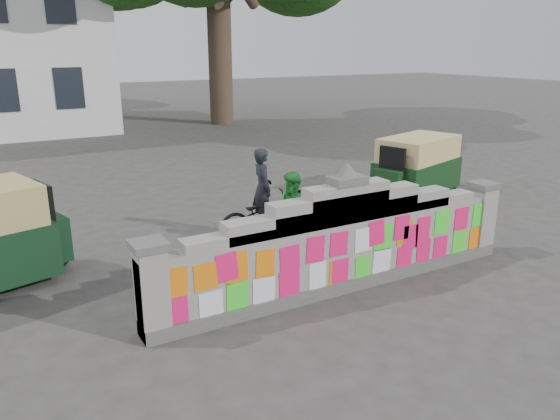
{
  "coord_description": "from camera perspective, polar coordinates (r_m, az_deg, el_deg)",
  "views": [
    {
      "loc": [
        -4.77,
        -6.29,
        3.66
      ],
      "look_at": [
        -0.57,
        1.0,
        1.1
      ],
      "focal_mm": 35.0,
      "sensor_mm": 36.0,
      "label": 1
    }
  ],
  "objects": [
    {
      "name": "cyclist_rider",
      "position": [
        10.56,
        -1.82,
        1.02
      ],
      "size": [
        0.45,
        0.61,
        1.54
      ],
      "primitive_type": "imported",
      "rotation": [
        0.0,
        0.0,
        1.42
      ],
      "color": "black",
      "rests_on": "ground"
    },
    {
      "name": "cyclist_bike",
      "position": [
        10.65,
        -1.81,
        -0.61
      ],
      "size": [
        1.8,
        0.86,
        0.91
      ],
      "primitive_type": "imported",
      "rotation": [
        0.0,
        0.0,
        1.42
      ],
      "color": "black",
      "rests_on": "ground"
    },
    {
      "name": "pedestrian",
      "position": [
        9.97,
        1.35,
        -0.16
      ],
      "size": [
        0.72,
        0.83,
        1.46
      ],
      "primitive_type": "imported",
      "rotation": [
        0.0,
        0.0,
        -1.31
      ],
      "color": "#278F33",
      "rests_on": "ground"
    },
    {
      "name": "parapet_wall",
      "position": [
        8.41,
        6.79,
        -3.45
      ],
      "size": [
        6.48,
        0.44,
        2.01
      ],
      "color": "#4C4C49",
      "rests_on": "ground"
    },
    {
      "name": "rickshaw_right",
      "position": [
        14.02,
        14.03,
        4.52
      ],
      "size": [
        2.76,
        1.85,
        1.48
      ],
      "rotation": [
        0.0,
        0.0,
        3.43
      ],
      "color": "#113314",
      "rests_on": "ground"
    },
    {
      "name": "ground",
      "position": [
        8.7,
        6.59,
        -8.08
      ],
      "size": [
        100.0,
        100.0,
        0.0
      ],
      "primitive_type": "plane",
      "color": "#383533",
      "rests_on": "ground"
    }
  ]
}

